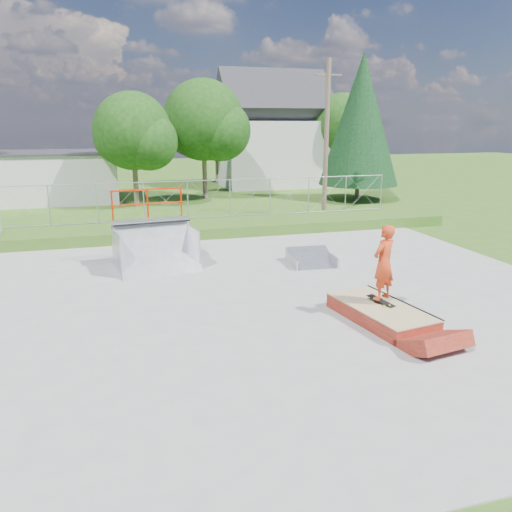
# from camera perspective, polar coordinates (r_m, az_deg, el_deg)

# --- Properties ---
(ground) EXTENTS (120.00, 120.00, 0.00)m
(ground) POSITION_cam_1_polar(r_m,az_deg,el_deg) (13.77, -1.24, -5.69)
(ground) COLOR #385F1B
(ground) RESTS_ON ground
(concrete_pad) EXTENTS (20.00, 16.00, 0.04)m
(concrete_pad) POSITION_cam_1_polar(r_m,az_deg,el_deg) (13.76, -1.24, -5.62)
(concrete_pad) COLOR gray
(concrete_pad) RESTS_ON ground
(grass_berm) EXTENTS (24.00, 3.00, 0.50)m
(grass_berm) POSITION_cam_1_polar(r_m,az_deg,el_deg) (22.68, -7.33, 3.12)
(grass_berm) COLOR #385F1B
(grass_berm) RESTS_ON ground
(grind_box) EXTENTS (1.83, 3.05, 0.43)m
(grind_box) POSITION_cam_1_polar(r_m,az_deg,el_deg) (13.01, 14.04, -6.40)
(grind_box) COLOR maroon
(grind_box) RESTS_ON concrete_pad
(quarter_pipe) EXTENTS (2.90, 2.56, 2.63)m
(quarter_pipe) POSITION_cam_1_polar(r_m,az_deg,el_deg) (17.17, -11.42, 2.76)
(quarter_pipe) COLOR #9EA0A6
(quarter_pipe) RESTS_ON concrete_pad
(flat_bank_ramp) EXTENTS (1.64, 1.73, 0.46)m
(flat_bank_ramp) POSITION_cam_1_polar(r_m,az_deg,el_deg) (17.69, 6.36, -0.29)
(flat_bank_ramp) COLOR #9EA0A6
(flat_bank_ramp) RESTS_ON concrete_pad
(skateboard) EXTENTS (0.49, 0.82, 0.13)m
(skateboard) POSITION_cam_1_polar(r_m,az_deg,el_deg) (13.11, 14.10, -5.05)
(skateboard) COLOR black
(skateboard) RESTS_ON grind_box
(skater) EXTENTS (0.83, 0.72, 1.91)m
(skater) POSITION_cam_1_polar(r_m,az_deg,el_deg) (12.82, 14.37, -1.04)
(skater) COLOR red
(skater) RESTS_ON grind_box
(chain_link_fence) EXTENTS (20.00, 0.06, 1.80)m
(chain_link_fence) POSITION_cam_1_polar(r_m,az_deg,el_deg) (23.45, -7.80, 6.35)
(chain_link_fence) COLOR #9A9DA2
(chain_link_fence) RESTS_ON grass_berm
(utility_building_flat) EXTENTS (10.00, 6.00, 3.00)m
(utility_building_flat) POSITION_cam_1_polar(r_m,az_deg,el_deg) (34.96, -23.86, 8.19)
(utility_building_flat) COLOR beige
(utility_building_flat) RESTS_ON ground
(gable_house) EXTENTS (8.40, 6.08, 8.94)m
(gable_house) POSITION_cam_1_polar(r_m,az_deg,el_deg) (40.38, 1.84, 13.50)
(gable_house) COLOR beige
(gable_house) RESTS_ON ground
(utility_pole) EXTENTS (0.24, 0.24, 8.00)m
(utility_pole) POSITION_cam_1_polar(r_m,az_deg,el_deg) (26.73, 8.04, 12.98)
(utility_pole) COLOR brown
(utility_pole) RESTS_ON ground
(tree_left_near) EXTENTS (4.76, 4.48, 6.65)m
(tree_left_near) POSITION_cam_1_polar(r_m,az_deg,el_deg) (30.35, -13.42, 13.40)
(tree_left_near) COLOR brown
(tree_left_near) RESTS_ON ground
(tree_center) EXTENTS (5.44, 5.12, 7.60)m
(tree_center) POSITION_cam_1_polar(r_m,az_deg,el_deg) (32.84, -5.47, 14.87)
(tree_center) COLOR brown
(tree_center) RESTS_ON ground
(tree_right_far) EXTENTS (5.10, 4.80, 7.12)m
(tree_right_far) POSITION_cam_1_polar(r_m,az_deg,el_deg) (40.29, 10.21, 14.28)
(tree_right_far) COLOR brown
(tree_right_far) RESTS_ON ground
(tree_back_mid) EXTENTS (4.08, 3.84, 5.70)m
(tree_back_mid) POSITION_cam_1_polar(r_m,az_deg,el_deg) (41.22, -4.13, 13.22)
(tree_back_mid) COLOR brown
(tree_back_mid) RESTS_ON ground
(conifer_tree) EXTENTS (5.04, 5.04, 9.10)m
(conifer_tree) POSITION_cam_1_polar(r_m,az_deg,el_deg) (33.17, 11.90, 14.98)
(conifer_tree) COLOR brown
(conifer_tree) RESTS_ON ground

